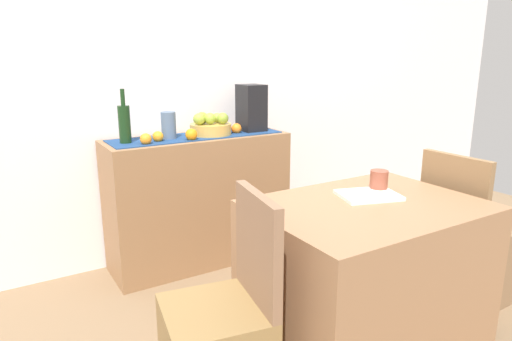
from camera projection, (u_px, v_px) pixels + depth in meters
The scene contains 21 objects.
ground_plane at pixel (300, 314), 2.55m from camera, with size 6.40×6.40×0.02m, color #83684B.
room_wall_rear at pixel (204, 64), 3.19m from camera, with size 6.40×0.06×2.70m, color white.
sideboard_console at pixel (199, 200), 3.11m from camera, with size 1.22×0.42×0.89m, color #916844.
table_runner at pixel (197, 136), 3.00m from camera, with size 1.15×0.32×0.01m, color navy.
fruit_bowl at pixel (211, 129), 3.04m from camera, with size 0.28×0.28×0.07m, color gold.
apple_upper at pixel (217, 118), 3.08m from camera, with size 0.06×0.06×0.06m, color #99AE39.
apple_right at pixel (223, 118), 3.00m from camera, with size 0.08×0.08×0.08m, color olive.
apple_center at pixel (202, 118), 3.04m from camera, with size 0.08×0.08×0.08m, color olive.
apple_left at pixel (210, 119), 2.99m from camera, with size 0.08×0.08×0.08m, color #8EAD35.
apple_front at pixel (199, 119), 2.96m from camera, with size 0.08×0.08×0.08m, color #98B137.
wine_bottle at pixel (124, 123), 2.73m from camera, with size 0.07×0.07×0.33m.
coffee_maker at pixel (251, 108), 3.17m from camera, with size 0.16×0.18×0.33m, color black.
ceramic_vase at pixel (169, 126), 2.88m from camera, with size 0.09×0.09×0.18m, color slate.
orange_loose_near_bowl at pixel (158, 137), 2.80m from camera, with size 0.07×0.07×0.07m, color orange.
orange_loose_end at pixel (146, 139), 2.71m from camera, with size 0.07×0.07×0.07m, color orange.
orange_loose_far at pixel (191, 135), 2.85m from camera, with size 0.08×0.08×0.08m, color orange.
orange_loose_mid at pixel (236, 129), 3.10m from camera, with size 0.07×0.07×0.07m, color orange.
dining_table at pixel (364, 276), 2.20m from camera, with size 1.05×0.77×0.74m, color #986D4A.
open_book at pixel (368, 195), 2.20m from camera, with size 0.28×0.21×0.02m, color white.
coffee_cup at pixel (379, 181), 2.28m from camera, with size 0.09×0.09×0.11m, color brown.
chair_by_corner at pixel (463, 259), 2.62m from camera, with size 0.41×0.41×0.90m.
Camera 1 is at (-1.39, -1.81, 1.41)m, focal length 31.73 mm.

